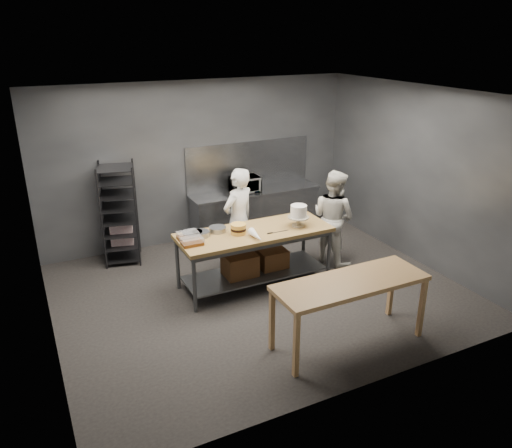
{
  "coord_description": "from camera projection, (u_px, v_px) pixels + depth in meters",
  "views": [
    {
      "loc": [
        -3.08,
        -6.13,
        3.81
      ],
      "look_at": [
        0.05,
        0.22,
        1.05
      ],
      "focal_mm": 35.0,
      "sensor_mm": 36.0,
      "label": 1
    }
  ],
  "objects": [
    {
      "name": "ground",
      "position": [
        260.0,
        292.0,
        7.78
      ],
      "size": [
        6.0,
        6.0,
        0.0
      ],
      "primitive_type": "plane",
      "color": "black",
      "rests_on": "ground"
    },
    {
      "name": "back_wall",
      "position": [
        200.0,
        162.0,
        9.32
      ],
      "size": [
        6.0,
        0.04,
        3.0
      ],
      "primitive_type": "cube",
      "color": "#4C4F54",
      "rests_on": "ground"
    },
    {
      "name": "work_table",
      "position": [
        254.0,
        251.0,
        7.82
      ],
      "size": [
        2.4,
        0.9,
        0.92
      ],
      "color": "olive",
      "rests_on": "ground"
    },
    {
      "name": "near_counter",
      "position": [
        351.0,
        287.0,
        6.23
      ],
      "size": [
        2.0,
        0.7,
        0.9
      ],
      "color": "olive",
      "rests_on": "ground"
    },
    {
      "name": "back_counter",
      "position": [
        256.0,
        212.0,
        9.85
      ],
      "size": [
        2.6,
        0.6,
        0.9
      ],
      "color": "slate",
      "rests_on": "ground"
    },
    {
      "name": "splashback_panel",
      "position": [
        249.0,
        164.0,
        9.77
      ],
      "size": [
        2.6,
        0.02,
        0.9
      ],
      "primitive_type": "cube",
      "color": "slate",
      "rests_on": "back_counter"
    },
    {
      "name": "speed_rack",
      "position": [
        120.0,
        215.0,
        8.55
      ],
      "size": [
        0.74,
        0.77,
        1.75
      ],
      "color": "black",
      "rests_on": "ground"
    },
    {
      "name": "chef_behind",
      "position": [
        238.0,
        220.0,
        8.25
      ],
      "size": [
        0.75,
        0.63,
        1.76
      ],
      "primitive_type": "imported",
      "rotation": [
        0.0,
        0.0,
        3.53
      ],
      "color": "white",
      "rests_on": "ground"
    },
    {
      "name": "chef_right",
      "position": [
        333.0,
        217.0,
        8.52
      ],
      "size": [
        0.84,
        0.95,
        1.65
      ],
      "primitive_type": "imported",
      "rotation": [
        0.0,
        0.0,
        1.89
      ],
      "color": "silver",
      "rests_on": "ground"
    },
    {
      "name": "microwave",
      "position": [
        245.0,
        185.0,
        9.54
      ],
      "size": [
        0.54,
        0.37,
        0.3
      ],
      "primitive_type": "imported",
      "color": "black",
      "rests_on": "back_counter"
    },
    {
      "name": "frosted_cake_stand",
      "position": [
        299.0,
        213.0,
        7.8
      ],
      "size": [
        0.34,
        0.34,
        0.34
      ],
      "color": "#B1A78D",
      "rests_on": "work_table"
    },
    {
      "name": "layer_cake",
      "position": [
        238.0,
        229.0,
        7.55
      ],
      "size": [
        0.24,
        0.24,
        0.16
      ],
      "color": "gold",
      "rests_on": "work_table"
    },
    {
      "name": "cake_pans",
      "position": [
        203.0,
        232.0,
        7.53
      ],
      "size": [
        0.7,
        0.34,
        0.07
      ],
      "color": "gray",
      "rests_on": "work_table"
    },
    {
      "name": "piping_bag",
      "position": [
        256.0,
        236.0,
        7.35
      ],
      "size": [
        0.14,
        0.38,
        0.12
      ],
      "primitive_type": "cone",
      "rotation": [
        1.57,
        0.0,
        -0.04
      ],
      "color": "white",
      "rests_on": "work_table"
    },
    {
      "name": "offset_spatula",
      "position": [
        275.0,
        232.0,
        7.61
      ],
      "size": [
        0.36,
        0.02,
        0.02
      ],
      "color": "slate",
      "rests_on": "work_table"
    },
    {
      "name": "pastry_clamshells",
      "position": [
        190.0,
        238.0,
        7.27
      ],
      "size": [
        0.33,
        0.45,
        0.11
      ],
      "color": "#9B581F",
      "rests_on": "work_table"
    }
  ]
}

